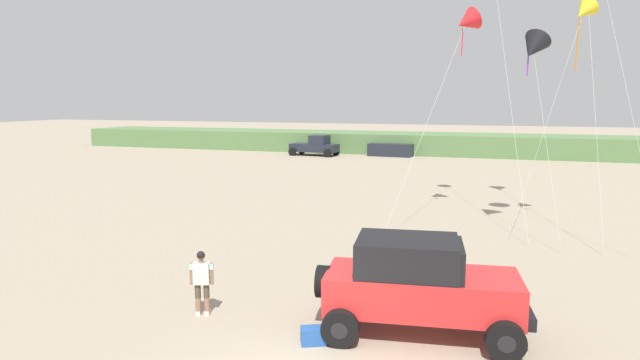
{
  "coord_description": "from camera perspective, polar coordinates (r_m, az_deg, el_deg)",
  "views": [
    {
      "loc": [
        3.58,
        -9.22,
        5.43
      ],
      "look_at": [
        -0.68,
        3.7,
        3.41
      ],
      "focal_mm": 30.6,
      "sensor_mm": 36.0,
      "label": 1
    }
  ],
  "objects": [
    {
      "name": "kite_red_delta",
      "position": [
        25.66,
        15.06,
        15.67
      ],
      "size": [
        3.28,
        5.98,
        9.52
      ],
      "color": "red",
      "rests_on": "ground_plane"
    },
    {
      "name": "cooler_box",
      "position": [
        12.68,
        -0.69,
        -15.96
      ],
      "size": [
        0.66,
        0.56,
        0.38
      ],
      "primitive_type": "cube",
      "rotation": [
        0.0,
        0.0,
        0.43
      ],
      "color": "#23519E",
      "rests_on": "ground_plane"
    },
    {
      "name": "jeep",
      "position": [
        13.03,
        10.29,
        -10.63
      ],
      "size": [
        4.98,
        2.9,
        2.26
      ],
      "color": "red",
      "rests_on": "ground_plane"
    },
    {
      "name": "kite_orange_streamer",
      "position": [
        24.37,
        25.86,
        15.54
      ],
      "size": [
        3.02,
        2.81,
        9.33
      ],
      "color": "yellow",
      "rests_on": "ground_plane"
    },
    {
      "name": "distant_sedan",
      "position": [
        52.88,
        7.4,
        3.14
      ],
      "size": [
        4.32,
        2.02,
        1.2
      ],
      "primitive_type": "cube",
      "rotation": [
        0.0,
        0.0,
        -0.08
      ],
      "color": "#1E232D",
      "rests_on": "ground_plane"
    },
    {
      "name": "distant_pickup",
      "position": [
        53.0,
        -0.47,
        3.58
      ],
      "size": [
        4.75,
        2.76,
        1.98
      ],
      "color": "#1E232D",
      "rests_on": "ground_plane"
    },
    {
      "name": "dune_ridge",
      "position": [
        55.82,
        17.63,
        3.5
      ],
      "size": [
        90.0,
        6.62,
        2.0
      ],
      "primitive_type": "cube",
      "color": "#567A47",
      "rests_on": "ground_plane"
    },
    {
      "name": "kite_yellow_diamond",
      "position": [
        22.56,
        21.38,
        12.74
      ],
      "size": [
        1.96,
        2.87,
        8.06
      ],
      "color": "black",
      "rests_on": "ground_plane"
    },
    {
      "name": "person_watching",
      "position": [
        14.28,
        -12.26,
        -10.1
      ],
      "size": [
        0.6,
        0.4,
        1.67
      ],
      "color": "#8C664C",
      "rests_on": "ground_plane"
    }
  ]
}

